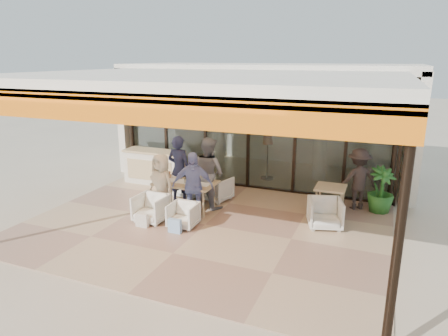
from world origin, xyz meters
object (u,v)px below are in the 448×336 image
object	(u,v)px
side_chair	(325,212)
potted_palm	(381,190)
diner_periwinkle	(193,186)
chair_far_right	(216,187)
standing_woman	(358,179)
diner_navy	(179,170)
diner_cream	(162,184)
chair_near_right	(183,214)
chair_far_left	(188,184)
host_counter	(155,167)
dining_table	(186,184)
diner_grey	(209,173)
chair_near_left	(151,207)
side_table	(331,191)

from	to	relation	value
side_chair	potted_palm	xyz separation A→B (m)	(1.12, 1.45, 0.21)
diner_periwinkle	chair_far_right	bearing A→B (deg)	71.03
side_chair	standing_woman	size ratio (longest dim) A/B	0.47
diner_navy	potted_palm	world-z (taller)	diner_navy
diner_cream	potted_palm	distance (m)	5.36
chair_near_right	side_chair	distance (m)	3.19
standing_woman	potted_palm	size ratio (longest dim) A/B	1.36
chair_far_left	chair_far_right	bearing A→B (deg)	-173.42
side_chair	host_counter	bearing A→B (deg)	148.10
dining_table	diner_periwinkle	bearing A→B (deg)	-46.86
standing_woman	diner_grey	bearing A→B (deg)	-10.64
dining_table	diner_grey	world-z (taller)	diner_grey
chair_far_left	diner_grey	world-z (taller)	diner_grey
chair_near_left	side_chair	distance (m)	3.98
side_table	potted_palm	xyz separation A→B (m)	(1.12, 0.70, -0.06)
chair_near_left	chair_near_right	size ratio (longest dim) A/B	1.15
diner_periwinkle	potted_palm	world-z (taller)	diner_periwinkle
diner_cream	chair_near_left	bearing A→B (deg)	-73.19
side_chair	standing_woman	world-z (taller)	standing_woman
host_counter	diner_grey	distance (m)	2.61
diner_periwinkle	diner_grey	bearing A→B (deg)	71.03
dining_table	side_table	size ratio (longest dim) A/B	2.01
chair_far_right	chair_near_left	bearing A→B (deg)	80.17
dining_table	diner_grey	xyz separation A→B (m)	(0.43, 0.44, 0.22)
diner_grey	potted_palm	distance (m)	4.27
potted_palm	chair_near_right	bearing A→B (deg)	-147.29
potted_palm	diner_cream	bearing A→B (deg)	-156.68
chair_far_right	standing_woman	bearing A→B (deg)	-154.17
chair_far_right	side_table	xyz separation A→B (m)	(2.97, 0.02, 0.27)
diner_grey	diner_periwinkle	size ratio (longest dim) A/B	1.11
chair_near_left	side_table	size ratio (longest dim) A/B	0.96
diner_periwinkle	potted_palm	size ratio (longest dim) A/B	1.42
chair_far_right	diner_cream	size ratio (longest dim) A/B	0.48
dining_table	diner_cream	world-z (taller)	diner_cream
diner_cream	chair_far_right	bearing A→B (deg)	75.85
side_chair	chair_near_left	bearing A→B (deg)	179.76
chair_near_left	diner_navy	bearing A→B (deg)	92.27
chair_far_right	diner_periwinkle	distance (m)	1.47
diner_cream	diner_navy	bearing A→B (deg)	106.81
chair_far_right	diner_grey	distance (m)	0.74
diner_periwinkle	potted_palm	bearing A→B (deg)	8.49
chair_near_right	diner_periwinkle	distance (m)	0.71
diner_grey	side_table	bearing A→B (deg)	-148.62
chair_far_left	standing_woman	bearing A→B (deg)	-163.84
diner_grey	dining_table	bearing A→B (deg)	67.33
diner_cream	standing_woman	bearing A→B (deg)	42.87
side_table	diner_navy	bearing A→B (deg)	-172.16
chair_far_left	chair_near_left	world-z (taller)	chair_far_left
host_counter	chair_far_left	world-z (taller)	host_counter
dining_table	chair_near_left	world-z (taller)	dining_table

